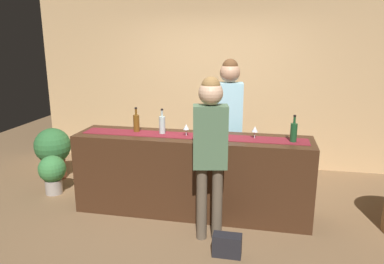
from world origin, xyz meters
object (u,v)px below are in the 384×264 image
at_px(wine_glass_near_customer, 255,130).
at_px(customer_sipping, 210,142).
at_px(handbag, 227,245).
at_px(potted_plant_tall, 53,150).
at_px(wine_bottle_green, 294,132).
at_px(wine_bottle_clear, 162,125).
at_px(bartender, 229,112).
at_px(wine_bottle_amber, 136,123).
at_px(wine_glass_mid_counter, 186,127).
at_px(potted_plant_small, 52,172).

relative_size(wine_glass_near_customer, customer_sipping, 0.08).
bearing_deg(handbag, potted_plant_tall, 151.42).
xyz_separation_m(wine_bottle_green, wine_bottle_clear, (-1.50, 0.06, 0.00)).
relative_size(wine_glass_near_customer, bartender, 0.08).
bearing_deg(wine_bottle_amber, wine_bottle_clear, -4.22).
xyz_separation_m(wine_bottle_amber, potted_plant_tall, (-1.56, 0.60, -0.62)).
bearing_deg(handbag, wine_bottle_amber, 143.31).
bearing_deg(customer_sipping, wine_bottle_amber, 136.62).
bearing_deg(wine_bottle_clear, handbag, -44.85).
xyz_separation_m(wine_glass_near_customer, wine_glass_mid_counter, (-0.78, -0.05, 0.00)).
distance_m(customer_sipping, potted_plant_small, 2.49).
bearing_deg(wine_bottle_green, potted_plant_tall, 168.57).
bearing_deg(potted_plant_tall, wine_bottle_amber, -21.18).
xyz_separation_m(wine_bottle_green, wine_glass_near_customer, (-0.42, 0.06, -0.01)).
bearing_deg(potted_plant_tall, wine_bottle_green, -11.43).
relative_size(wine_bottle_green, wine_glass_mid_counter, 2.10).
distance_m(wine_bottle_green, wine_glass_near_customer, 0.42).
bearing_deg(handbag, bartender, 96.32).
xyz_separation_m(wine_glass_near_customer, bartender, (-0.35, 0.54, 0.08)).
relative_size(bartender, handbag, 6.49).
bearing_deg(wine_bottle_green, wine_glass_near_customer, 171.91).
bearing_deg(wine_bottle_clear, customer_sipping, -41.97).
relative_size(wine_bottle_clear, handbag, 1.08).
bearing_deg(wine_glass_near_customer, wine_bottle_green, -8.09).
relative_size(wine_bottle_clear, potted_plant_tall, 0.39).
bearing_deg(bartender, potted_plant_small, 2.29).
height_order(wine_glass_mid_counter, handbag, wine_glass_mid_counter).
relative_size(potted_plant_tall, handbag, 2.76).
height_order(bartender, handbag, bartender).
bearing_deg(potted_plant_tall, handbag, -28.58).
relative_size(bartender, customer_sipping, 1.06).
distance_m(wine_glass_mid_counter, potted_plant_tall, 2.37).
relative_size(wine_bottle_green, potted_plant_tall, 0.39).
xyz_separation_m(wine_bottle_amber, customer_sipping, (1.00, -0.63, -0.01)).
xyz_separation_m(wine_bottle_amber, handbag, (1.22, -0.91, -0.96)).
xyz_separation_m(potted_plant_tall, handbag, (2.78, -1.51, -0.34)).
height_order(wine_bottle_amber, wine_glass_near_customer, wine_bottle_amber).
bearing_deg(bartender, wine_bottle_amber, 17.84).
bearing_deg(wine_glass_near_customer, wine_glass_mid_counter, -176.51).
relative_size(wine_glass_mid_counter, bartender, 0.08).
relative_size(wine_bottle_green, wine_bottle_amber, 1.00).
bearing_deg(wine_bottle_amber, wine_bottle_green, -2.57).
height_order(potted_plant_small, handbag, potted_plant_small).
relative_size(wine_bottle_green, handbag, 1.08).
bearing_deg(wine_glass_mid_counter, wine_glass_near_customer, 3.49).
bearing_deg(bartender, potted_plant_tall, -10.00).
distance_m(wine_bottle_amber, wine_glass_mid_counter, 0.64).
xyz_separation_m(wine_bottle_clear, customer_sipping, (0.67, -0.60, -0.01)).
relative_size(wine_bottle_clear, wine_bottle_amber, 1.00).
xyz_separation_m(wine_glass_near_customer, customer_sipping, (-0.42, -0.60, -0.00)).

